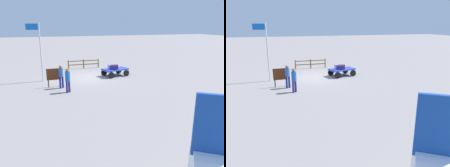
% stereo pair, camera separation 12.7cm
% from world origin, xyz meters
% --- Properties ---
extents(ground_plane, '(120.00, 120.00, 0.00)m').
position_xyz_m(ground_plane, '(0.00, 0.00, 0.00)').
color(ground_plane, gray).
extents(luggage_cart, '(2.40, 1.79, 0.64)m').
position_xyz_m(luggage_cart, '(-2.20, 0.24, 0.48)').
color(luggage_cart, blue).
rests_on(luggage_cart, ground).
extents(suitcase_grey, '(0.52, 0.35, 0.35)m').
position_xyz_m(suitcase_grey, '(-2.05, 0.52, 0.82)').
color(suitcase_grey, black).
rests_on(suitcase_grey, luggage_cart).
extents(suitcase_tan, '(0.68, 0.42, 0.37)m').
position_xyz_m(suitcase_tan, '(-1.97, 0.54, 0.83)').
color(suitcase_tan, navy).
rests_on(suitcase_tan, luggage_cart).
extents(suitcase_olive, '(0.54, 0.46, 0.29)m').
position_xyz_m(suitcase_olive, '(-2.00, -0.23, 0.79)').
color(suitcase_olive, gray).
rests_on(suitcase_olive, luggage_cart).
extents(suitcase_maroon, '(0.63, 0.43, 0.36)m').
position_xyz_m(suitcase_maroon, '(-2.14, 0.32, 0.82)').
color(suitcase_maroon, maroon).
rests_on(suitcase_maroon, luggage_cart).
extents(worker_lead, '(0.45, 0.45, 1.64)m').
position_xyz_m(worker_lead, '(2.26, 3.75, 0.94)').
color(worker_lead, navy).
rests_on(worker_lead, ground).
extents(worker_trailing, '(0.41, 0.41, 1.65)m').
position_xyz_m(worker_trailing, '(2.57, 2.59, 0.95)').
color(worker_trailing, navy).
rests_on(worker_trailing, ground).
extents(flagpole, '(0.99, 0.20, 4.52)m').
position_xyz_m(flagpole, '(3.89, 0.18, 2.67)').
color(flagpole, silver).
rests_on(flagpole, ground).
extents(signboard, '(1.00, 0.10, 1.35)m').
position_xyz_m(signboard, '(3.05, 2.14, 0.86)').
color(signboard, '#4C3319').
rests_on(signboard, ground).
extents(wooden_fence, '(3.16, 0.19, 0.92)m').
position_xyz_m(wooden_fence, '(-0.24, -3.86, 0.53)').
color(wooden_fence, brown).
rests_on(wooden_fence, ground).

